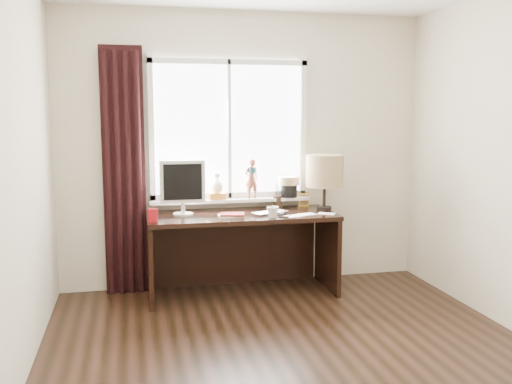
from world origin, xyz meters
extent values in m
cube|color=#301C13|center=(0.00, 0.00, 0.00)|extent=(3.50, 4.00, 0.00)
cube|color=beige|center=(0.00, 2.00, 1.30)|extent=(3.50, 0.00, 2.60)
cube|color=beige|center=(-1.75, 0.00, 1.30)|extent=(0.00, 4.00, 2.60)
imported|color=silver|center=(0.14, 1.54, 0.76)|extent=(0.38, 0.32, 0.03)
imported|color=white|center=(0.13, 1.38, 0.80)|extent=(0.13, 0.12, 0.10)
cylinder|color=maroon|center=(-0.90, 1.43, 0.81)|extent=(0.08, 0.08, 0.11)
cube|color=white|center=(-0.15, 1.99, 1.50)|extent=(1.40, 0.02, 1.30)
cube|color=silver|center=(-0.15, 1.96, 0.88)|extent=(1.50, 0.05, 0.05)
cube|color=silver|center=(-0.15, 1.96, 2.12)|extent=(1.50, 0.05, 0.05)
cube|color=silver|center=(-0.88, 1.96, 1.50)|extent=(0.05, 0.05, 1.40)
cube|color=silver|center=(0.57, 1.96, 1.50)|extent=(0.05, 0.05, 1.40)
cube|color=silver|center=(-0.15, 1.96, 1.50)|extent=(0.03, 0.05, 1.30)
cube|color=silver|center=(-0.15, 1.91, 0.83)|extent=(1.52, 0.18, 0.03)
cylinder|color=maroon|center=(-0.71, 1.89, 0.98)|extent=(0.14, 0.14, 0.25)
cube|color=gold|center=(-0.28, 1.89, 0.88)|extent=(0.15, 0.12, 0.06)
sphere|color=beige|center=(-0.28, 1.89, 0.97)|extent=(0.13, 0.13, 0.13)
sphere|color=beige|center=(-0.28, 1.89, 1.07)|extent=(0.07, 0.07, 0.07)
imported|color=brown|center=(0.05, 1.89, 1.04)|extent=(0.15, 0.12, 0.38)
cylinder|color=#1E4C51|center=(0.05, 1.88, 1.12)|extent=(0.10, 0.10, 0.05)
cylinder|color=black|center=(0.42, 1.88, 0.91)|extent=(0.16, 0.16, 0.12)
cylinder|color=#8C6B4C|center=(0.42, 1.88, 1.01)|extent=(0.20, 0.20, 0.08)
cube|color=black|center=(-1.13, 1.92, 1.12)|extent=(0.38, 0.05, 2.25)
cylinder|color=black|center=(-1.27, 1.89, 1.10)|extent=(0.06, 0.06, 2.20)
cylinder|color=black|center=(-1.18, 1.89, 1.10)|extent=(0.06, 0.06, 2.20)
cylinder|color=black|center=(-1.09, 1.89, 1.10)|extent=(0.06, 0.06, 2.20)
cylinder|color=black|center=(-1.00, 1.89, 1.10)|extent=(0.06, 0.06, 2.20)
cube|color=black|center=(-0.10, 1.63, 0.73)|extent=(1.70, 0.70, 0.04)
cube|color=black|center=(-0.93, 1.63, 0.35)|extent=(0.04, 0.64, 0.71)
cube|color=black|center=(0.73, 1.63, 0.35)|extent=(0.04, 0.64, 0.71)
cube|color=black|center=(-0.10, 1.97, 0.35)|extent=(1.60, 0.03, 0.71)
cylinder|color=beige|center=(-0.62, 1.69, 0.76)|extent=(0.18, 0.18, 0.01)
cylinder|color=beige|center=(-0.62, 1.69, 0.81)|extent=(0.04, 0.04, 0.10)
cube|color=beige|center=(-0.62, 1.69, 1.05)|extent=(0.40, 0.04, 0.38)
cube|color=black|center=(-0.62, 1.66, 1.05)|extent=(0.34, 0.01, 0.32)
cube|color=beige|center=(-0.22, 1.49, 0.76)|extent=(0.22, 0.16, 0.02)
cube|color=maroon|center=(-0.21, 1.48, 0.78)|extent=(0.23, 0.19, 0.01)
cylinder|color=black|center=(0.30, 1.86, 0.81)|extent=(0.09, 0.09, 0.12)
cylinder|color=black|center=(0.28, 1.87, 0.86)|extent=(0.01, 0.01, 0.22)
cylinder|color=black|center=(0.31, 1.85, 0.84)|extent=(0.01, 0.01, 0.19)
cylinder|color=black|center=(0.30, 1.87, 0.88)|extent=(0.01, 0.01, 0.25)
cylinder|color=black|center=(0.32, 1.87, 0.83)|extent=(0.01, 0.01, 0.17)
cube|color=gold|center=(0.57, 1.90, 0.81)|extent=(0.10, 0.04, 0.13)
cube|color=#996633|center=(0.57, 1.88, 0.81)|extent=(0.07, 0.02, 0.10)
cylinder|color=black|center=(0.70, 1.67, 0.77)|extent=(0.14, 0.14, 0.03)
cylinder|color=black|center=(0.70, 1.67, 0.89)|extent=(0.03, 0.03, 0.22)
cylinder|color=tan|center=(0.70, 1.67, 1.12)|extent=(0.35, 0.35, 0.30)
cube|color=white|center=(0.33, 1.41, 0.75)|extent=(0.18, 0.15, 0.00)
cube|color=white|center=(0.65, 1.46, 0.75)|extent=(0.19, 0.17, 0.00)
cube|color=white|center=(0.47, 1.47, 0.75)|extent=(0.17, 0.14, 0.00)
torus|color=black|center=(0.24, 1.44, 0.75)|extent=(0.18, 0.18, 0.01)
torus|color=black|center=(0.19, 1.66, 0.75)|extent=(0.15, 0.15, 0.01)
torus|color=black|center=(0.25, 1.70, 0.75)|extent=(0.12, 0.12, 0.01)
camera|label=1|loc=(-1.07, -3.36, 1.67)|focal=40.00mm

